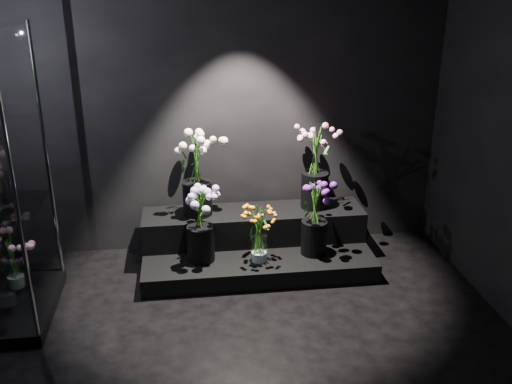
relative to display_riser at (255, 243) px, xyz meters
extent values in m
plane|color=black|center=(-0.25, -1.60, -0.18)|extent=(4.00, 4.00, 0.00)
plane|color=black|center=(-0.25, 0.40, 1.22)|extent=(4.00, 0.00, 4.00)
cube|color=black|center=(0.00, -0.10, -0.10)|extent=(1.99, 0.89, 0.17)
cube|color=black|center=(0.00, 0.12, 0.12)|extent=(1.99, 0.44, 0.28)
cube|color=black|center=(-1.94, -0.59, -0.13)|extent=(0.58, 0.97, 0.10)
cylinder|color=white|center=(-0.01, -0.31, 0.10)|extent=(0.14, 0.14, 0.24)
cylinder|color=black|center=(-0.49, -0.23, 0.14)|extent=(0.23, 0.23, 0.31)
cylinder|color=black|center=(0.48, -0.23, 0.13)|extent=(0.22, 0.22, 0.30)
cylinder|color=black|center=(-0.50, 0.12, 0.41)|extent=(0.26, 0.26, 0.30)
cylinder|color=black|center=(0.56, 0.14, 0.43)|extent=(0.24, 0.24, 0.33)
cylinder|color=white|center=(-1.98, -0.36, 0.05)|extent=(0.14, 0.14, 0.27)
camera|label=1|loc=(-0.60, -4.56, 2.30)|focal=40.00mm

